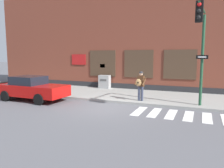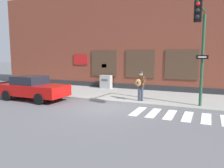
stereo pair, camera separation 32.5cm
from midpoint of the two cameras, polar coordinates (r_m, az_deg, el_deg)
The scene contains 8 objects.
ground_plane at distance 11.92m, azimuth -0.70°, elevation -6.23°, with size 160.00×160.00×0.00m, color #56565B.
sidewalk at distance 15.29m, azimuth 5.14°, elevation -2.96°, with size 28.00×4.92×0.14m.
building_backdrop at distance 19.36m, azimuth 9.64°, elevation 11.27°, with size 28.00×4.06×8.32m.
crosswalk at distance 10.86m, azimuth 19.94°, elevation -7.99°, with size 5.20×1.90×0.01m.
red_car at distance 14.74m, azimuth -19.48°, elevation -0.98°, with size 4.64×2.06×1.53m.
busker at distance 12.99m, azimuth 8.13°, elevation -0.07°, with size 0.72×0.58×1.75m.
traffic_light at distance 11.52m, azimuth 22.95°, elevation 10.62°, with size 0.65×2.66×4.96m.
utility_box at distance 18.06m, azimuth -1.05°, elevation 0.61°, with size 0.93×0.53×1.08m.
Camera 2 is at (5.00, -10.46, 2.80)m, focal length 35.00 mm.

